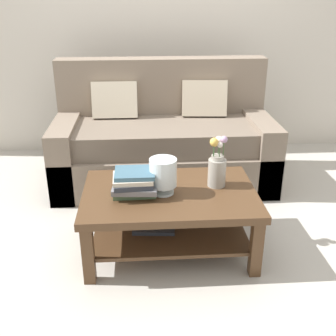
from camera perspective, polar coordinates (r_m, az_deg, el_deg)
name	(u,v)px	position (r m, az deg, el deg)	size (l,w,h in m)	color
ground_plane	(175,220)	(3.19, 0.94, -7.22)	(10.00, 10.00, 0.00)	#B7B2A8
back_wall	(162,19)	(4.39, -0.83, 19.91)	(6.40, 0.12, 2.70)	beige
couch	(163,142)	(3.73, -0.63, 3.68)	(1.90, 0.90, 1.06)	#7A6B5B
coffee_table	(169,207)	(2.72, 0.17, -5.45)	(1.12, 0.74, 0.43)	#4C331E
book_stack_main	(134,183)	(2.59, -4.72, -2.11)	(0.29, 0.23, 0.16)	#51704C
glass_hurricane_vase	(163,174)	(2.59, -0.68, -0.77)	(0.17, 0.17, 0.23)	silver
flower_pitcher	(217,166)	(2.70, 6.79, 0.31)	(0.12, 0.12, 0.35)	#9E998E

